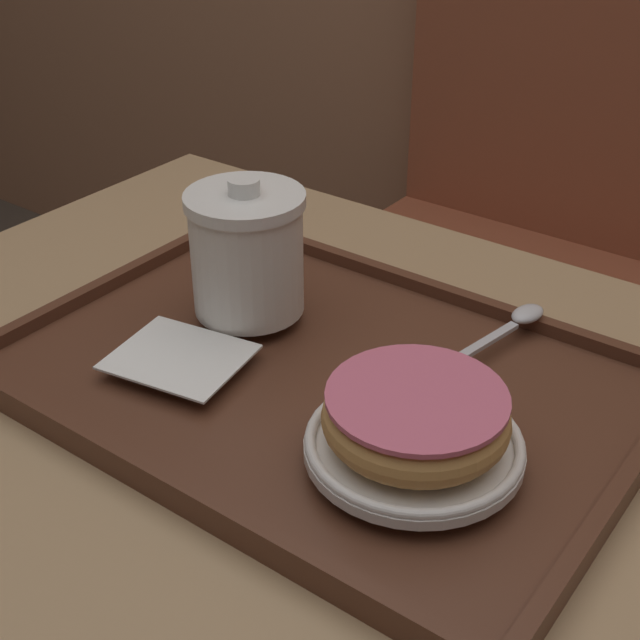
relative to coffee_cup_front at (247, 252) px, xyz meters
The scene contains 7 objects.
cafe_table 0.27m from the coffee_cup_front, 30.89° to the right, with size 0.86×0.67×0.74m.
serving_tray 0.13m from the coffee_cup_front, 18.02° to the right, with size 0.50×0.35×0.02m.
napkin_paper 0.11m from the coffee_cup_front, 86.25° to the right, with size 0.12×0.10×0.00m.
coffee_cup_front is the anchor object (origin of this frame).
plate_with_chocolate_donut 0.24m from the coffee_cup_front, 20.85° to the right, with size 0.15×0.15×0.01m.
donut_chocolate_glazed 0.24m from the coffee_cup_front, 20.85° to the right, with size 0.13×0.13×0.04m.
spoon 0.23m from the coffee_cup_front, 28.26° to the left, with size 0.04×0.14×0.01m.
Camera 1 is at (0.37, -0.46, 1.16)m, focal length 50.00 mm.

